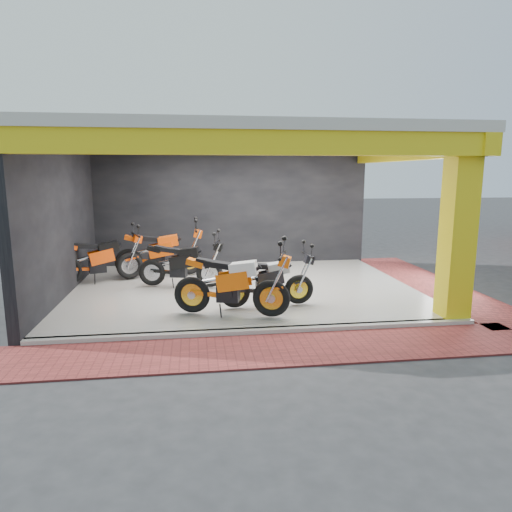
# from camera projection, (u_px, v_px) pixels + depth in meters

# --- Properties ---
(ground) EXTENTS (80.00, 80.00, 0.00)m
(ground) POSITION_uv_depth(u_px,v_px,m) (254.00, 316.00, 9.07)
(ground) COLOR #2D2D30
(ground) RESTS_ON ground
(showroom_floor) EXTENTS (8.00, 6.00, 0.10)m
(showroom_floor) POSITION_uv_depth(u_px,v_px,m) (243.00, 289.00, 11.01)
(showroom_floor) COLOR silver
(showroom_floor) RESTS_ON ground
(showroom_ceiling) EXTENTS (8.40, 6.40, 0.20)m
(showroom_ceiling) POSITION_uv_depth(u_px,v_px,m) (242.00, 138.00, 10.37)
(showroom_ceiling) COLOR beige
(showroom_ceiling) RESTS_ON corner_column
(back_wall) EXTENTS (8.20, 0.20, 3.50)m
(back_wall) POSITION_uv_depth(u_px,v_px,m) (232.00, 209.00, 13.72)
(back_wall) COLOR black
(back_wall) RESTS_ON ground
(left_wall) EXTENTS (0.20, 6.20, 3.50)m
(left_wall) POSITION_uv_depth(u_px,v_px,m) (60.00, 221.00, 10.15)
(left_wall) COLOR black
(left_wall) RESTS_ON ground
(corner_column) EXTENTS (0.50, 0.50, 3.50)m
(corner_column) POSITION_uv_depth(u_px,v_px,m) (458.00, 230.00, 8.52)
(corner_column) COLOR yellow
(corner_column) RESTS_ON ground
(header_beam_front) EXTENTS (8.40, 0.30, 0.40)m
(header_beam_front) POSITION_uv_depth(u_px,v_px,m) (262.00, 143.00, 7.50)
(header_beam_front) COLOR yellow
(header_beam_front) RESTS_ON corner_column
(header_beam_right) EXTENTS (0.30, 6.40, 0.40)m
(header_beam_right) POSITION_uv_depth(u_px,v_px,m) (408.00, 152.00, 10.96)
(header_beam_right) COLOR yellow
(header_beam_right) RESTS_ON corner_column
(floor_kerb) EXTENTS (8.00, 0.20, 0.10)m
(floor_kerb) POSITION_uv_depth(u_px,v_px,m) (262.00, 331.00, 8.07)
(floor_kerb) COLOR silver
(floor_kerb) RESTS_ON ground
(paver_front) EXTENTS (9.00, 1.40, 0.03)m
(paver_front) POSITION_uv_depth(u_px,v_px,m) (269.00, 350.00, 7.31)
(paver_front) COLOR #9B3432
(paver_front) RESTS_ON ground
(paver_right) EXTENTS (1.40, 7.00, 0.03)m
(paver_right) POSITION_uv_depth(u_px,v_px,m) (430.00, 284.00, 11.66)
(paver_right) COLOR #9B3432
(paver_right) RESTS_ON ground
(moto_hero) EXTENTS (2.55, 1.56, 1.46)m
(moto_hero) POSITION_uv_depth(u_px,v_px,m) (271.00, 280.00, 8.51)
(moto_hero) COLOR #FF660A
(moto_hero) RESTS_ON showroom_floor
(moto_row_a) EXTENTS (2.11, 0.90, 1.26)m
(moto_row_a) POSITION_uv_depth(u_px,v_px,m) (299.00, 275.00, 9.39)
(moto_row_a) COLOR black
(moto_row_a) RESTS_ON showroom_floor
(moto_row_b) EXTENTS (2.29, 1.27, 1.33)m
(moto_row_b) POSITION_uv_depth(u_px,v_px,m) (209.00, 261.00, 10.78)
(moto_row_b) COLOR black
(moto_row_b) RESTS_ON showroom_floor
(moto_row_c) EXTENTS (2.43, 0.91, 1.48)m
(moto_row_c) POSITION_uv_depth(u_px,v_px,m) (189.00, 248.00, 12.13)
(moto_row_c) COLOR #DA4809
(moto_row_c) RESTS_ON showroom_floor
(moto_row_d) EXTENTS (2.42, 1.55, 1.39)m
(moto_row_d) POSITION_uv_depth(u_px,v_px,m) (129.00, 253.00, 11.62)
(moto_row_d) COLOR #FA490A
(moto_row_d) RESTS_ON showroom_floor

